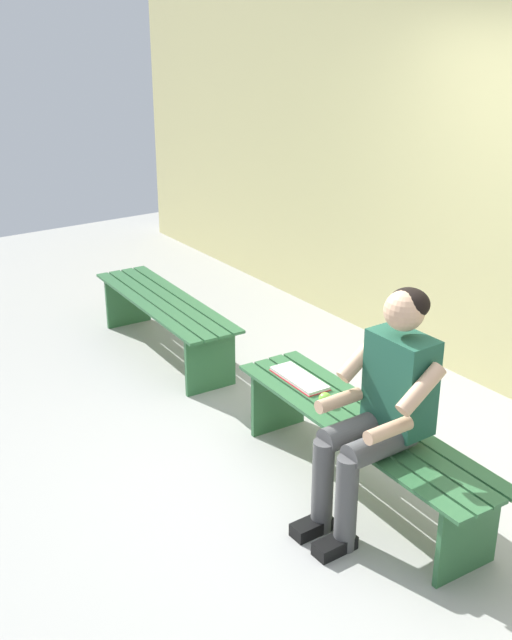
{
  "coord_description": "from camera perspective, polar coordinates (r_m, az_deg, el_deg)",
  "views": [
    {
      "loc": [
        -2.69,
        2.53,
        2.5
      ],
      "look_at": [
        0.77,
        0.15,
        0.79
      ],
      "focal_mm": 43.97,
      "sensor_mm": 36.0,
      "label": 1
    }
  ],
  "objects": [
    {
      "name": "ground_plane",
      "position": [
        4.8,
        -10.81,
        -9.98
      ],
      "size": [
        10.0,
        7.0,
        0.04
      ],
      "primitive_type": "cube",
      "color": "#9E9E99"
    },
    {
      "name": "bench_near",
      "position": [
        4.28,
        7.6,
        -8.39
      ],
      "size": [
        1.85,
        0.51,
        0.44
      ],
      "rotation": [
        0.0,
        0.0,
        -0.05
      ],
      "color": "#2D6038",
      "rests_on": "ground"
    },
    {
      "name": "bench_far",
      "position": [
        5.91,
        -6.67,
        0.51
      ],
      "size": [
        1.67,
        0.5,
        0.44
      ],
      "rotation": [
        0.0,
        0.0,
        -0.05
      ],
      "color": "#2D6038",
      "rests_on": "ground"
    },
    {
      "name": "person_seated",
      "position": [
        3.9,
        9.12,
        -5.94
      ],
      "size": [
        0.5,
        0.69,
        1.25
      ],
      "color": "#1E513D",
      "rests_on": "ground"
    },
    {
      "name": "apple",
      "position": [
        4.34,
        5.05,
        -5.74
      ],
      "size": [
        0.07,
        0.07,
        0.07
      ],
      "primitive_type": "sphere",
      "color": "#72B738",
      "rests_on": "bench_near"
    },
    {
      "name": "book_open",
      "position": [
        4.61,
        3.18,
        -4.28
      ],
      "size": [
        0.42,
        0.18,
        0.02
      ],
      "rotation": [
        0.0,
        0.0,
        -0.05
      ],
      "color": "white",
      "rests_on": "bench_near"
    }
  ]
}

